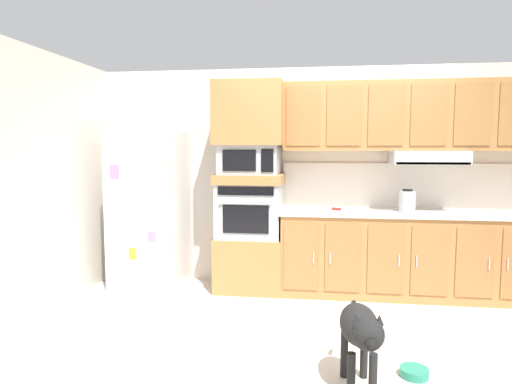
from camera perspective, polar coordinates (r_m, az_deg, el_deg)
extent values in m
plane|color=beige|center=(4.50, 10.22, -15.21)|extent=(9.60, 9.60, 0.00)
cube|color=beige|center=(5.33, 9.99, 1.83)|extent=(6.20, 0.12, 2.50)
cube|color=beige|center=(4.96, -23.81, 1.16)|extent=(0.12, 7.10, 2.50)
cube|color=white|center=(5.29, -13.26, -2.29)|extent=(0.76, 0.70, 1.76)
cylinder|color=silver|center=(4.82, -11.22, -1.81)|extent=(0.02, 0.02, 1.10)
cube|color=gold|center=(5.07, -15.29, -7.51)|extent=(0.09, 0.01, 0.13)
cube|color=pink|center=(5.02, -17.41, 2.44)|extent=(0.11, 0.01, 0.15)
cube|color=white|center=(5.00, -15.78, -2.00)|extent=(0.06, 0.01, 0.10)
cube|color=pink|center=(4.95, -13.02, -5.52)|extent=(0.09, 0.01, 0.10)
cube|color=#A8703D|center=(5.18, -0.77, -8.86)|extent=(0.74, 0.62, 0.60)
cube|color=#A8AAAF|center=(5.06, -0.78, -2.27)|extent=(0.70, 0.58, 0.60)
cube|color=black|center=(4.78, -1.32, -3.46)|extent=(0.49, 0.01, 0.30)
cube|color=black|center=(4.74, -1.32, 0.12)|extent=(0.59, 0.01, 0.09)
cylinder|color=#A8AAAF|center=(4.73, -1.37, -1.17)|extent=(0.56, 0.02, 0.02)
cube|color=#A8703D|center=(5.03, -0.78, 1.69)|extent=(0.74, 0.62, 0.10)
cube|color=#A8AAAF|center=(5.02, -0.79, 4.08)|extent=(0.64, 0.53, 0.32)
cube|color=black|center=(4.76, -2.13, 4.00)|extent=(0.35, 0.01, 0.22)
cube|color=black|center=(4.72, 1.42, 3.99)|extent=(0.13, 0.01, 0.24)
cube|color=#A8703D|center=(5.03, -0.79, 9.79)|extent=(0.74, 0.62, 0.68)
cube|color=#A8703D|center=(5.21, 20.27, -7.54)|extent=(3.01, 0.60, 0.88)
cube|color=#9A6738|center=(4.79, 5.67, -8.14)|extent=(0.36, 0.01, 0.70)
cylinder|color=#BCBCC1|center=(4.77, 7.23, -8.21)|extent=(0.01, 0.01, 0.12)
cube|color=#9A6738|center=(4.79, 10.87, -8.20)|extent=(0.36, 0.01, 0.70)
cylinder|color=#BCBCC1|center=(4.77, 9.31, -8.23)|extent=(0.01, 0.01, 0.12)
cube|color=#9A6738|center=(4.84, 16.02, -8.20)|extent=(0.36, 0.01, 0.70)
cylinder|color=#BCBCC1|center=(4.84, 17.57, -8.23)|extent=(0.01, 0.01, 0.12)
cube|color=#9A6738|center=(4.91, 21.04, -8.14)|extent=(0.36, 0.01, 0.70)
cylinder|color=#BCBCC1|center=(4.87, 19.59, -8.20)|extent=(0.01, 0.01, 0.12)
cube|color=#9A6738|center=(5.03, 25.87, -8.01)|extent=(0.36, 0.01, 0.70)
cylinder|color=#BCBCC1|center=(5.06, 27.32, -8.01)|extent=(0.01, 0.01, 0.12)
cylinder|color=#BCBCC1|center=(5.12, 29.16, -7.94)|extent=(0.01, 0.01, 0.12)
cube|color=beige|center=(5.13, 20.45, -2.52)|extent=(3.05, 0.64, 0.04)
cube|color=silver|center=(5.38, 19.88, 0.76)|extent=(3.05, 0.02, 0.50)
cube|color=#A8703D|center=(5.22, 20.53, 8.96)|extent=(3.01, 0.34, 0.74)
cube|color=#A8AAAF|center=(5.15, 20.82, 4.09)|extent=(0.76, 0.48, 0.14)
cube|color=black|center=(4.93, 21.37, 3.38)|extent=(0.72, 0.04, 0.02)
cube|color=#9A6738|center=(4.92, 5.96, 9.50)|extent=(0.36, 0.01, 0.63)
cube|color=#9A6738|center=(4.93, 11.04, 9.42)|extent=(0.36, 0.01, 0.63)
cube|color=#9A6738|center=(4.97, 16.06, 9.28)|extent=(0.36, 0.01, 0.63)
cube|color=#9A6738|center=(5.05, 20.96, 9.07)|extent=(0.36, 0.01, 0.63)
cube|color=#9A6738|center=(5.16, 25.68, 8.80)|extent=(0.36, 0.01, 0.63)
cylinder|color=red|center=(4.97, 10.11, -2.10)|extent=(0.10, 0.07, 0.03)
cylinder|color=silver|center=(5.07, 10.67, -1.96)|extent=(0.11, 0.06, 0.01)
cylinder|color=#A8AAAF|center=(5.02, 18.51, -1.12)|extent=(0.17, 0.17, 0.22)
cylinder|color=black|center=(5.01, 18.55, 0.24)|extent=(0.10, 0.10, 0.02)
ellipsoid|color=black|center=(3.15, 12.83, -15.94)|extent=(0.28, 0.48, 0.24)
sphere|color=black|center=(2.84, 13.91, -16.99)|extent=(0.20, 0.20, 0.20)
ellipsoid|color=black|center=(2.76, 14.27, -18.11)|extent=(0.08, 0.11, 0.07)
cone|color=black|center=(2.83, 15.29, -15.23)|extent=(0.05, 0.05, 0.06)
cone|color=black|center=(2.81, 12.51, -15.34)|extent=(0.05, 0.05, 0.06)
cylinder|color=black|center=(3.41, 12.04, -13.78)|extent=(0.04, 0.14, 0.11)
cylinder|color=black|center=(3.13, 14.51, -21.79)|extent=(0.05, 0.05, 0.32)
cylinder|color=black|center=(3.11, 11.89, -21.92)|extent=(0.05, 0.05, 0.32)
cylinder|color=black|center=(3.42, 13.44, -19.33)|extent=(0.05, 0.05, 0.32)
cylinder|color=black|center=(3.40, 11.08, -19.43)|extent=(0.05, 0.05, 0.32)
cylinder|color=#267F66|center=(3.58, 19.31, -20.65)|extent=(0.20, 0.20, 0.06)
cylinder|color=brown|center=(3.57, 19.31, -20.52)|extent=(0.15, 0.15, 0.03)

